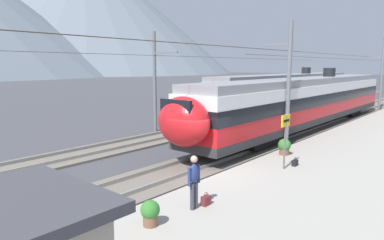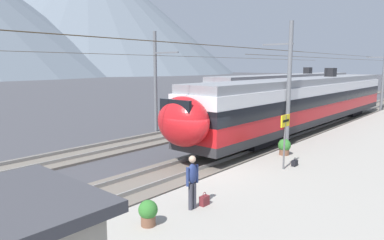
{
  "view_description": "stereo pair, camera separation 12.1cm",
  "coord_description": "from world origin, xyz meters",
  "px_view_note": "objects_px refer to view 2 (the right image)",
  "views": [
    {
      "loc": [
        -11.5,
        -9.03,
        4.72
      ],
      "look_at": [
        1.99,
        2.55,
        1.94
      ],
      "focal_mm": 32.44,
      "sensor_mm": 36.0,
      "label": 1
    },
    {
      "loc": [
        -11.42,
        -9.12,
        4.72
      ],
      "look_at": [
        1.99,
        2.55,
        1.94
      ],
      "focal_mm": 32.44,
      "sensor_mm": 36.0,
      "label": 2
    }
  ],
  "objects_px": {
    "catenary_mast_mid": "(287,82)",
    "passenger_walking": "(192,179)",
    "catenary_mast_east": "(382,74)",
    "platform_sign": "(285,130)",
    "handbag_beside_passenger": "(204,200)",
    "train_near_platform": "(306,100)",
    "train_far_track": "(289,90)",
    "handbag_near_sign": "(295,163)",
    "catenary_mast_far_side": "(157,79)",
    "potted_plant_by_shelter": "(148,212)",
    "potted_plant_platform_edge": "(284,146)"
  },
  "relations": [
    {
      "from": "train_far_track",
      "to": "potted_plant_by_shelter",
      "type": "xyz_separation_m",
      "value": [
        -28.14,
        -9.39,
        -1.47
      ]
    },
    {
      "from": "catenary_mast_east",
      "to": "handbag_beside_passenger",
      "type": "bearing_deg",
      "value": -175.96
    },
    {
      "from": "handbag_beside_passenger",
      "to": "potted_plant_platform_edge",
      "type": "height_order",
      "value": "potted_plant_platform_edge"
    },
    {
      "from": "catenary_mast_mid",
      "to": "catenary_mast_far_side",
      "type": "height_order",
      "value": "catenary_mast_mid"
    },
    {
      "from": "potted_plant_platform_edge",
      "to": "potted_plant_by_shelter",
      "type": "height_order",
      "value": "potted_plant_platform_edge"
    },
    {
      "from": "catenary_mast_east",
      "to": "potted_plant_platform_edge",
      "type": "distance_m",
      "value": 24.49
    },
    {
      "from": "catenary_mast_far_side",
      "to": "handbag_near_sign",
      "type": "xyz_separation_m",
      "value": [
        -2.94,
        -11.86,
        -3.29
      ]
    },
    {
      "from": "catenary_mast_east",
      "to": "platform_sign",
      "type": "bearing_deg",
      "value": -174.95
    },
    {
      "from": "train_far_track",
      "to": "catenary_mast_far_side",
      "type": "xyz_separation_m",
      "value": [
        -17.08,
        1.92,
        1.55
      ]
    },
    {
      "from": "train_near_platform",
      "to": "catenary_mast_east",
      "type": "height_order",
      "value": "catenary_mast_east"
    },
    {
      "from": "catenary_mast_east",
      "to": "passenger_walking",
      "type": "height_order",
      "value": "catenary_mast_east"
    },
    {
      "from": "platform_sign",
      "to": "handbag_beside_passenger",
      "type": "distance_m",
      "value": 5.48
    },
    {
      "from": "catenary_mast_far_side",
      "to": "handbag_near_sign",
      "type": "distance_m",
      "value": 12.65
    },
    {
      "from": "train_far_track",
      "to": "catenary_mast_far_side",
      "type": "height_order",
      "value": "catenary_mast_far_side"
    },
    {
      "from": "catenary_mast_east",
      "to": "platform_sign",
      "type": "relative_size",
      "value": 20.24
    },
    {
      "from": "passenger_walking",
      "to": "handbag_beside_passenger",
      "type": "bearing_deg",
      "value": -13.19
    },
    {
      "from": "catenary_mast_far_side",
      "to": "potted_plant_platform_edge",
      "type": "xyz_separation_m",
      "value": [
        -1.45,
        -10.62,
        -2.98
      ]
    },
    {
      "from": "catenary_mast_mid",
      "to": "passenger_walking",
      "type": "distance_m",
      "value": 11.08
    },
    {
      "from": "platform_sign",
      "to": "potted_plant_by_shelter",
      "type": "distance_m",
      "value": 7.49
    },
    {
      "from": "train_near_platform",
      "to": "catenary_mast_east",
      "type": "xyz_separation_m",
      "value": [
        15.35,
        -1.46,
        1.71
      ]
    },
    {
      "from": "catenary_mast_mid",
      "to": "handbag_beside_passenger",
      "type": "distance_m",
      "value": 10.88
    },
    {
      "from": "catenary_mast_mid",
      "to": "passenger_walking",
      "type": "relative_size",
      "value": 28.09
    },
    {
      "from": "train_far_track",
      "to": "catenary_mast_mid",
      "type": "height_order",
      "value": "catenary_mast_mid"
    },
    {
      "from": "catenary_mast_mid",
      "to": "platform_sign",
      "type": "height_order",
      "value": "catenary_mast_mid"
    },
    {
      "from": "catenary_mast_mid",
      "to": "catenary_mast_far_side",
      "type": "bearing_deg",
      "value": 97.18
    },
    {
      "from": "catenary_mast_mid",
      "to": "handbag_near_sign",
      "type": "height_order",
      "value": "catenary_mast_mid"
    },
    {
      "from": "train_far_track",
      "to": "handbag_near_sign",
      "type": "xyz_separation_m",
      "value": [
        -20.02,
        -9.94,
        -1.74
      ]
    },
    {
      "from": "platform_sign",
      "to": "potted_plant_platform_edge",
      "type": "xyz_separation_m",
      "value": [
        2.24,
        1.07,
        -1.28
      ]
    },
    {
      "from": "catenary_mast_far_side",
      "to": "potted_plant_platform_edge",
      "type": "relative_size",
      "value": 59.03
    },
    {
      "from": "catenary_mast_far_side",
      "to": "passenger_walking",
      "type": "relative_size",
      "value": 28.09
    },
    {
      "from": "catenary_mast_mid",
      "to": "potted_plant_platform_edge",
      "type": "relative_size",
      "value": 59.03
    },
    {
      "from": "catenary_mast_mid",
      "to": "catenary_mast_far_side",
      "type": "distance_m",
      "value": 9.42
    },
    {
      "from": "platform_sign",
      "to": "potted_plant_platform_edge",
      "type": "distance_m",
      "value": 2.79
    },
    {
      "from": "train_far_track",
      "to": "handbag_near_sign",
      "type": "relative_size",
      "value": 72.38
    },
    {
      "from": "train_far_track",
      "to": "passenger_walking",
      "type": "xyz_separation_m",
      "value": [
        -26.48,
        -9.57,
        -0.93
      ]
    },
    {
      "from": "catenary_mast_mid",
      "to": "catenary_mast_east",
      "type": "height_order",
      "value": "catenary_mast_east"
    },
    {
      "from": "platform_sign",
      "to": "catenary_mast_far_side",
      "type": "bearing_deg",
      "value": 72.51
    },
    {
      "from": "catenary_mast_far_side",
      "to": "train_near_platform",
      "type": "bearing_deg",
      "value": -46.67
    },
    {
      "from": "catenary_mast_mid",
      "to": "potted_plant_platform_edge",
      "type": "distance_m",
      "value": 4.19
    },
    {
      "from": "handbag_beside_passenger",
      "to": "catenary_mast_mid",
      "type": "bearing_deg",
      "value": 12.54
    },
    {
      "from": "catenary_mast_east",
      "to": "platform_sign",
      "type": "height_order",
      "value": "catenary_mast_east"
    },
    {
      "from": "potted_plant_by_shelter",
      "to": "train_near_platform",
      "type": "bearing_deg",
      "value": 10.47
    },
    {
      "from": "train_near_platform",
      "to": "catenary_mast_mid",
      "type": "relative_size",
      "value": 0.59
    },
    {
      "from": "platform_sign",
      "to": "potted_plant_by_shelter",
      "type": "bearing_deg",
      "value": 177.07
    },
    {
      "from": "passenger_walking",
      "to": "catenary_mast_far_side",
      "type": "bearing_deg",
      "value": 50.73
    },
    {
      "from": "catenary_mast_far_side",
      "to": "handbag_near_sign",
      "type": "bearing_deg",
      "value": -103.91
    },
    {
      "from": "platform_sign",
      "to": "catenary_mast_east",
      "type": "bearing_deg",
      "value": 5.05
    },
    {
      "from": "potted_plant_by_shelter",
      "to": "catenary_mast_far_side",
      "type": "bearing_deg",
      "value": 45.67
    },
    {
      "from": "catenary_mast_mid",
      "to": "passenger_walking",
      "type": "height_order",
      "value": "catenary_mast_mid"
    },
    {
      "from": "train_near_platform",
      "to": "potted_plant_platform_edge",
      "type": "bearing_deg",
      "value": -162.98
    }
  ]
}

